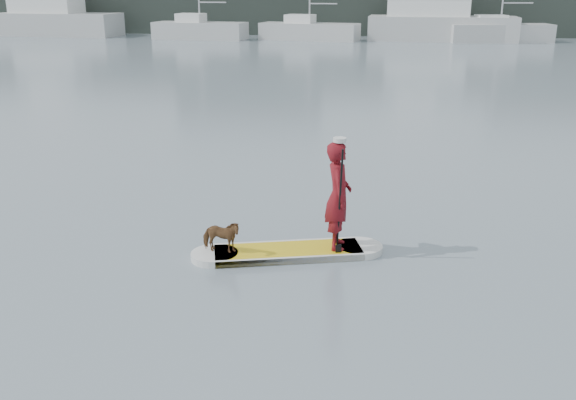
# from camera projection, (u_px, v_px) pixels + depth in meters

# --- Properties ---
(ground) EXTENTS (140.00, 140.00, 0.00)m
(ground) POSITION_uv_depth(u_px,v_px,m) (193.00, 283.00, 9.94)
(ground) COLOR slate
(ground) RESTS_ON ground
(paddleboard) EXTENTS (3.21, 1.46, 0.12)m
(paddleboard) POSITION_uv_depth(u_px,v_px,m) (288.00, 252.00, 10.96)
(paddleboard) COLOR gold
(paddleboard) RESTS_ON ground
(paddler) EXTENTS (0.51, 0.72, 1.84)m
(paddler) POSITION_uv_depth(u_px,v_px,m) (338.00, 196.00, 10.75)
(paddler) COLOR maroon
(paddler) RESTS_ON paddleboard
(white_cap) EXTENTS (0.22, 0.22, 0.07)m
(white_cap) POSITION_uv_depth(u_px,v_px,m) (340.00, 140.00, 10.44)
(white_cap) COLOR silver
(white_cap) RESTS_ON paddler
(dog) EXTENTS (0.69, 0.34, 0.57)m
(dog) POSITION_uv_depth(u_px,v_px,m) (221.00, 236.00, 10.71)
(dog) COLOR #52361C
(dog) RESTS_ON paddleboard
(paddle) EXTENTS (0.11, 0.30, 2.00)m
(paddle) POSITION_uv_depth(u_px,v_px,m) (339.00, 215.00, 10.58)
(paddle) COLOR black
(paddle) RESTS_ON ground
(sailboat_c) EXTENTS (7.94, 3.42, 11.06)m
(sailboat_c) POSITION_uv_depth(u_px,v_px,m) (199.00, 29.00, 53.32)
(sailboat_c) COLOR beige
(sailboat_c) RESTS_ON ground
(sailboat_d) EXTENTS (8.39, 4.00, 11.89)m
(sailboat_d) POSITION_uv_depth(u_px,v_px,m) (309.00, 29.00, 52.64)
(sailboat_d) COLOR beige
(sailboat_d) RESTS_ON ground
(sailboat_e) EXTENTS (8.23, 3.66, 11.52)m
(sailboat_e) POSITION_uv_depth(u_px,v_px,m) (499.00, 31.00, 50.74)
(sailboat_e) COLOR beige
(sailboat_e) RESTS_ON ground
(motor_yacht_a) EXTENTS (11.89, 4.23, 7.03)m
(motor_yacht_a) POSITION_uv_depth(u_px,v_px,m) (436.00, 15.00, 51.80)
(motor_yacht_a) COLOR beige
(motor_yacht_a) RESTS_ON ground
(motor_yacht_b) EXTENTS (11.15, 4.72, 7.16)m
(motor_yacht_b) POSITION_uv_depth(u_px,v_px,m) (53.00, 12.00, 56.73)
(motor_yacht_b) COLOR beige
(motor_yacht_b) RESTS_ON ground
(shore_mass) EXTENTS (90.00, 6.00, 6.00)m
(shore_mass) POSITION_uv_depth(u_px,v_px,m) (353.00, 0.00, 58.69)
(shore_mass) COLOR #202823
(shore_mass) RESTS_ON ground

